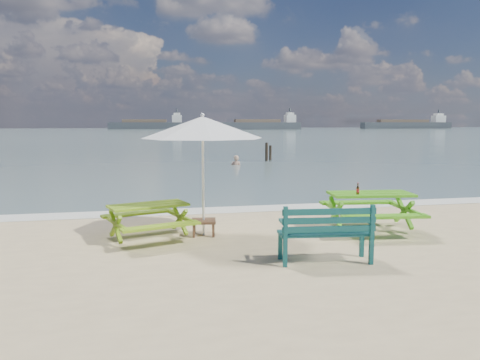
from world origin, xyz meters
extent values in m
plane|color=slate|center=(0.00, 85.00, 0.00)|extent=(300.00, 300.00, 0.00)
cube|color=silver|center=(0.00, 4.60, 0.01)|extent=(22.00, 0.90, 0.01)
cube|color=#709A17|center=(-2.30, 1.80, 0.70)|extent=(1.65, 1.14, 0.05)
cube|color=#709A17|center=(-2.52, 2.47, 0.41)|extent=(1.51, 0.72, 0.05)
cube|color=#709A17|center=(-2.08, 1.13, 0.41)|extent=(1.51, 0.72, 0.05)
cube|color=#709A17|center=(-2.30, 1.80, 0.32)|extent=(1.60, 1.24, 0.64)
cube|color=#489B17|center=(2.36, 1.65, 0.80)|extent=(1.81, 1.00, 0.05)
cube|color=#489B17|center=(2.45, 2.45, 0.48)|extent=(1.75, 0.49, 0.05)
cube|color=#489B17|center=(2.27, 0.84, 0.48)|extent=(1.75, 0.49, 0.05)
cube|color=#489B17|center=(2.36, 1.65, 0.37)|extent=(1.72, 1.15, 0.74)
cube|color=#0F4141|center=(0.57, -0.25, 0.49)|extent=(1.59, 0.62, 0.04)
cube|color=#0F4141|center=(0.54, -0.49, 0.75)|extent=(1.54, 0.21, 0.40)
cube|color=#0F4141|center=(0.57, -0.25, 0.24)|extent=(1.48, 0.68, 0.49)
cube|color=brown|center=(-1.19, 1.98, 0.30)|extent=(0.56, 0.56, 0.05)
cube|color=brown|center=(-1.19, 1.98, 0.14)|extent=(0.49, 0.49, 0.28)
cylinder|color=silver|center=(-1.19, 1.98, 1.18)|extent=(0.05, 0.05, 2.37)
cone|color=silver|center=(-1.19, 1.98, 2.22)|extent=(2.78, 2.78, 0.44)
cylinder|color=#8C4A14|center=(1.99, 1.50, 0.90)|extent=(0.06, 0.06, 0.15)
cylinder|color=#8C4A14|center=(1.99, 1.50, 1.04)|extent=(0.03, 0.03, 0.07)
cylinder|color=red|center=(1.99, 1.50, 0.90)|extent=(0.06, 0.06, 0.06)
imported|color=tan|center=(2.53, 17.36, -0.30)|extent=(0.71, 0.58, 1.66)
cylinder|color=black|center=(4.81, 19.54, 0.44)|extent=(0.18, 0.18, 1.29)
cylinder|color=black|center=(5.21, 20.14, 0.34)|extent=(0.16, 0.16, 1.09)
cube|color=#373C41|center=(31.21, 126.11, 1.00)|extent=(23.85, 4.41, 2.20)
cube|color=silver|center=(40.24, 126.27, 3.20)|extent=(2.91, 3.05, 2.20)
cube|color=#373C41|center=(82.50, 133.29, 1.00)|extent=(30.38, 5.29, 2.20)
cube|color=silver|center=(93.98, 132.80, 3.20)|extent=(3.75, 3.15, 2.20)
cube|color=#373C41|center=(-1.01, 139.63, 1.00)|extent=(23.77, 6.92, 2.20)
cube|color=silver|center=(7.83, 138.51, 3.20)|extent=(3.17, 3.33, 2.20)
camera|label=1|loc=(-2.36, -7.44, 2.34)|focal=35.00mm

